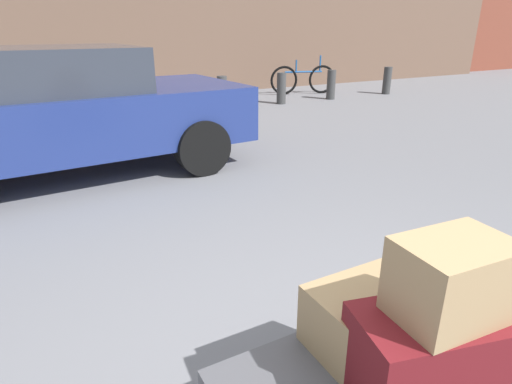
# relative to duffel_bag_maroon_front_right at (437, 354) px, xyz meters

# --- Properties ---
(duffel_bag_maroon_front_right) EXTENTS (0.67, 0.45, 0.35)m
(duffel_bag_maroon_front_right) POSITION_rel_duffel_bag_maroon_front_right_xyz_m (0.00, 0.00, 0.00)
(duffel_bag_maroon_front_right) COLOR maroon
(duffel_bag_maroon_front_right) RESTS_ON luggage_cart
(suitcase_tan_center) EXTENTS (0.49, 0.37, 0.27)m
(suitcase_tan_center) POSITION_rel_duffel_bag_maroon_front_right_xyz_m (-0.03, 0.29, -0.04)
(suitcase_tan_center) COLOR #9E7F56
(suitcase_tan_center) RESTS_ON luggage_cart
(duffel_bag_tan_topmost_pile) EXTENTS (0.40, 0.29, 0.28)m
(duffel_bag_tan_topmost_pile) POSITION_rel_duffel_bag_maroon_front_right_xyz_m (0.00, 0.00, 0.31)
(duffel_bag_tan_topmost_pile) COLOR #9E7F56
(duffel_bag_tan_topmost_pile) RESTS_ON duffel_bag_maroon_front_right
(parked_car) EXTENTS (4.39, 2.11, 1.42)m
(parked_car) POSITION_rel_duffel_bag_maroon_front_right_xyz_m (-0.96, 4.45, 0.25)
(parked_car) COLOR navy
(parked_car) RESTS_ON ground_plane
(bicycle_leaning) EXTENTS (1.71, 0.54, 0.96)m
(bicycle_leaning) POSITION_rel_duffel_bag_maroon_front_right_xyz_m (5.32, 8.52, -0.14)
(bicycle_leaning) COLOR black
(bicycle_leaning) RESTS_ON ground_plane
(bollard_kerb_near) EXTENTS (0.21, 0.21, 0.69)m
(bollard_kerb_near) POSITION_rel_duffel_bag_maroon_front_right_xyz_m (2.52, 7.46, -0.17)
(bollard_kerb_near) COLOR #383838
(bollard_kerb_near) RESTS_ON ground_plane
(bollard_kerb_mid) EXTENTS (0.21, 0.21, 0.69)m
(bollard_kerb_mid) POSITION_rel_duffel_bag_maroon_front_right_xyz_m (3.99, 7.46, -0.17)
(bollard_kerb_mid) COLOR #383838
(bollard_kerb_mid) RESTS_ON ground_plane
(bollard_kerb_far) EXTENTS (0.21, 0.21, 0.69)m
(bollard_kerb_far) POSITION_rel_duffel_bag_maroon_front_right_xyz_m (5.40, 7.46, -0.17)
(bollard_kerb_far) COLOR #383838
(bollard_kerb_far) RESTS_ON ground_plane
(bollard_corner) EXTENTS (0.21, 0.21, 0.69)m
(bollard_corner) POSITION_rel_duffel_bag_maroon_front_right_xyz_m (7.23, 7.46, -0.17)
(bollard_corner) COLOR #383838
(bollard_corner) RESTS_ON ground_plane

